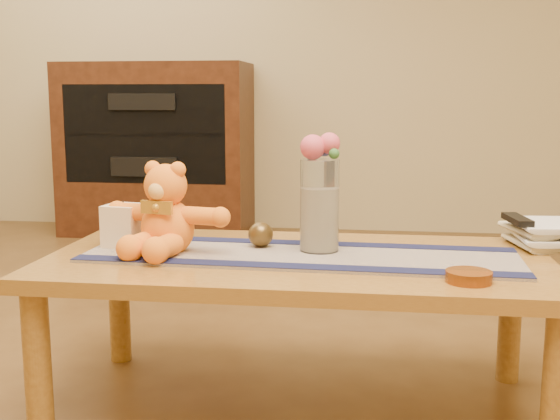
# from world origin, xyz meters

# --- Properties ---
(floor) EXTENTS (5.50, 5.50, 0.00)m
(floor) POSITION_xyz_m (0.00, 0.00, 0.00)
(floor) COLOR #553718
(floor) RESTS_ON ground
(wall_back) EXTENTS (5.50, 0.00, 5.50)m
(wall_back) POSITION_xyz_m (0.00, 2.75, 1.35)
(wall_back) COLOR tan
(wall_back) RESTS_ON floor
(coffee_table_top) EXTENTS (1.40, 0.70, 0.04)m
(coffee_table_top) POSITION_xyz_m (0.00, 0.00, 0.43)
(coffee_table_top) COLOR brown
(coffee_table_top) RESTS_ON floor
(table_leg_fl) EXTENTS (0.07, 0.07, 0.41)m
(table_leg_fl) POSITION_xyz_m (-0.64, -0.29, 0.21)
(table_leg_fl) COLOR brown
(table_leg_fl) RESTS_ON floor
(table_leg_fr) EXTENTS (0.07, 0.07, 0.41)m
(table_leg_fr) POSITION_xyz_m (0.64, -0.29, 0.21)
(table_leg_fr) COLOR brown
(table_leg_fr) RESTS_ON floor
(table_leg_bl) EXTENTS (0.07, 0.07, 0.41)m
(table_leg_bl) POSITION_xyz_m (-0.64, 0.29, 0.21)
(table_leg_bl) COLOR brown
(table_leg_bl) RESTS_ON floor
(table_leg_br) EXTENTS (0.07, 0.07, 0.41)m
(table_leg_br) POSITION_xyz_m (0.64, 0.29, 0.21)
(table_leg_br) COLOR brown
(table_leg_br) RESTS_ON floor
(persian_runner) EXTENTS (1.21, 0.39, 0.01)m
(persian_runner) POSITION_xyz_m (0.01, -0.00, 0.45)
(persian_runner) COLOR #231C4E
(persian_runner) RESTS_ON coffee_table_top
(runner_border_near) EXTENTS (1.20, 0.10, 0.00)m
(runner_border_near) POSITION_xyz_m (0.00, -0.15, 0.46)
(runner_border_near) COLOR #131639
(runner_border_near) RESTS_ON persian_runner
(runner_border_far) EXTENTS (1.20, 0.10, 0.00)m
(runner_border_far) POSITION_xyz_m (0.01, 0.14, 0.46)
(runner_border_far) COLOR #131639
(runner_border_far) RESTS_ON persian_runner
(teddy_bear) EXTENTS (0.41, 0.36, 0.24)m
(teddy_bear) POSITION_xyz_m (-0.37, -0.01, 0.58)
(teddy_bear) COLOR orange
(teddy_bear) RESTS_ON persian_runner
(pillar_candle) EXTENTS (0.12, 0.12, 0.12)m
(pillar_candle) POSITION_xyz_m (-0.52, 0.03, 0.52)
(pillar_candle) COLOR beige
(pillar_candle) RESTS_ON persian_runner
(candle_wick) EXTENTS (0.00, 0.00, 0.01)m
(candle_wick) POSITION_xyz_m (-0.52, 0.03, 0.59)
(candle_wick) COLOR black
(candle_wick) RESTS_ON pillar_candle
(glass_vase) EXTENTS (0.11, 0.11, 0.26)m
(glass_vase) POSITION_xyz_m (0.06, 0.05, 0.59)
(glass_vase) COLOR silver
(glass_vase) RESTS_ON persian_runner
(potpourri_fill) EXTENTS (0.09, 0.09, 0.18)m
(potpourri_fill) POSITION_xyz_m (0.06, 0.05, 0.55)
(potpourri_fill) COLOR beige
(potpourri_fill) RESTS_ON glass_vase
(rose_left) EXTENTS (0.07, 0.07, 0.07)m
(rose_left) POSITION_xyz_m (0.04, 0.04, 0.75)
(rose_left) COLOR #D54B60
(rose_left) RESTS_ON glass_vase
(rose_right) EXTENTS (0.06, 0.06, 0.06)m
(rose_right) POSITION_xyz_m (0.08, 0.05, 0.76)
(rose_right) COLOR #D54B60
(rose_right) RESTS_ON glass_vase
(blue_flower_back) EXTENTS (0.04, 0.04, 0.04)m
(blue_flower_back) POSITION_xyz_m (0.07, 0.08, 0.75)
(blue_flower_back) COLOR #484C9C
(blue_flower_back) RESTS_ON glass_vase
(blue_flower_side) EXTENTS (0.04, 0.04, 0.04)m
(blue_flower_side) POSITION_xyz_m (0.03, 0.07, 0.74)
(blue_flower_side) COLOR #484C9C
(blue_flower_side) RESTS_ON glass_vase
(leaf_sprig) EXTENTS (0.03, 0.03, 0.03)m
(leaf_sprig) POSITION_xyz_m (0.10, 0.03, 0.74)
(leaf_sprig) COLOR #33662D
(leaf_sprig) RESTS_ON glass_vase
(bronze_ball) EXTENTS (0.09, 0.09, 0.07)m
(bronze_ball) POSITION_xyz_m (-0.12, 0.07, 0.49)
(bronze_ball) COLOR #4C3819
(bronze_ball) RESTS_ON persian_runner
(book_bottom) EXTENTS (0.21, 0.25, 0.02)m
(book_bottom) POSITION_xyz_m (0.62, 0.21, 0.46)
(book_bottom) COLOR beige
(book_bottom) RESTS_ON coffee_table_top
(book_lower) EXTENTS (0.18, 0.23, 0.02)m
(book_lower) POSITION_xyz_m (0.63, 0.20, 0.48)
(book_lower) COLOR beige
(book_lower) RESTS_ON book_bottom
(book_upper) EXTENTS (0.22, 0.26, 0.02)m
(book_upper) POSITION_xyz_m (0.62, 0.21, 0.50)
(book_upper) COLOR beige
(book_upper) RESTS_ON book_lower
(book_top) EXTENTS (0.18, 0.24, 0.02)m
(book_top) POSITION_xyz_m (0.63, 0.20, 0.52)
(book_top) COLOR beige
(book_top) RESTS_ON book_upper
(tv_remote) EXTENTS (0.07, 0.16, 0.02)m
(tv_remote) POSITION_xyz_m (0.63, 0.20, 0.54)
(tv_remote) COLOR black
(tv_remote) RESTS_ON book_top
(amber_dish) EXTENTS (0.15, 0.15, 0.03)m
(amber_dish) POSITION_xyz_m (0.44, -0.22, 0.46)
(amber_dish) COLOR #BF5914
(amber_dish) RESTS_ON coffee_table_top
(media_cabinet) EXTENTS (1.20, 0.50, 1.10)m
(media_cabinet) POSITION_xyz_m (-1.20, 2.48, 0.55)
(media_cabinet) COLOR black
(media_cabinet) RESTS_ON floor
(cabinet_cavity) EXTENTS (1.02, 0.03, 0.61)m
(cabinet_cavity) POSITION_xyz_m (-1.20, 2.25, 0.66)
(cabinet_cavity) COLOR black
(cabinet_cavity) RESTS_ON media_cabinet
(cabinet_shelf) EXTENTS (1.02, 0.20, 0.02)m
(cabinet_shelf) POSITION_xyz_m (-1.20, 2.33, 0.66)
(cabinet_shelf) COLOR black
(cabinet_shelf) RESTS_ON media_cabinet
(stereo_upper) EXTENTS (0.42, 0.28, 0.10)m
(stereo_upper) POSITION_xyz_m (-1.20, 2.35, 0.86)
(stereo_upper) COLOR black
(stereo_upper) RESTS_ON media_cabinet
(stereo_lower) EXTENTS (0.42, 0.28, 0.12)m
(stereo_lower) POSITION_xyz_m (-1.20, 2.35, 0.46)
(stereo_lower) COLOR black
(stereo_lower) RESTS_ON media_cabinet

